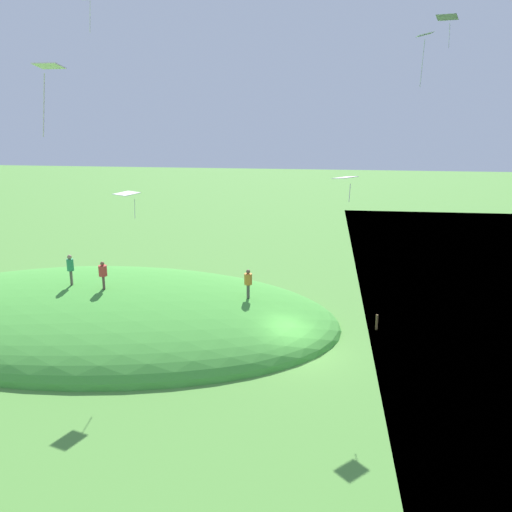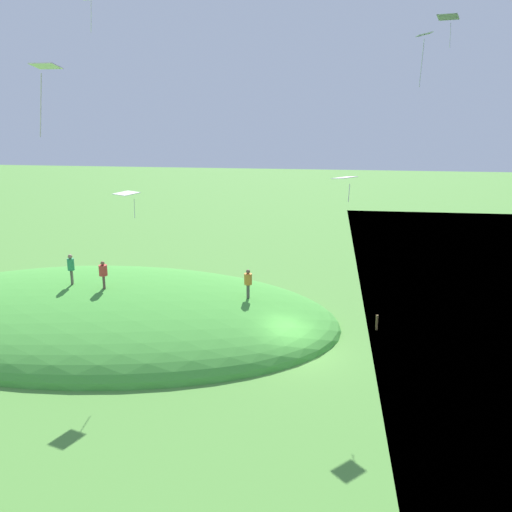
{
  "view_description": "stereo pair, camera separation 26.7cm",
  "coord_description": "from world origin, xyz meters",
  "views": [
    {
      "loc": [
        -0.92,
        27.54,
        12.91
      ],
      "look_at": [
        2.62,
        -3.75,
        4.14
      ],
      "focal_mm": 39.86,
      "sensor_mm": 36.0,
      "label": 1
    },
    {
      "loc": [
        -1.19,
        27.5,
        12.91
      ],
      "look_at": [
        2.62,
        -3.75,
        4.14
      ],
      "focal_mm": 39.86,
      "sensor_mm": 36.0,
      "label": 2
    }
  ],
  "objects": [
    {
      "name": "kite_5",
      "position": [
        -2.13,
        -0.27,
        9.17
      ],
      "size": [
        1.31,
        1.32,
        1.22
      ],
      "color": "white"
    },
    {
      "name": "ground_plane",
      "position": [
        0.0,
        0.0,
        0.0
      ],
      "size": [
        160.0,
        160.0,
        0.0
      ],
      "primitive_type": "plane",
      "color": "#538E3A"
    },
    {
      "name": "kite_0",
      "position": [
        -7.74,
        -7.73,
        17.23
      ],
      "size": [
        1.35,
        1.15,
        1.76
      ],
      "color": "white"
    },
    {
      "name": "mooring_post",
      "position": [
        -4.42,
        -3.56,
        0.45
      ],
      "size": [
        0.14,
        0.14,
        0.9
      ],
      "primitive_type": "cylinder",
      "color": "brown",
      "rests_on": "ground_plane"
    },
    {
      "name": "kite_4",
      "position": [
        8.74,
        0.05,
        8.24
      ],
      "size": [
        1.22,
        1.42,
        1.36
      ],
      "color": "white"
    },
    {
      "name": "kite_2",
      "position": [
        7.42,
        10.2,
        13.69
      ],
      "size": [
        0.94,
        0.72,
        2.2
      ],
      "color": "silver"
    },
    {
      "name": "grass_hill",
      "position": [
        11.93,
        -3.01,
        0.0
      ],
      "size": [
        28.68,
        16.97,
        4.63
      ],
      "primitive_type": "ellipsoid",
      "color": "green",
      "rests_on": "ground_plane"
    },
    {
      "name": "kite_3",
      "position": [
        -5.29,
        0.34,
        15.44
      ],
      "size": [
        0.65,
        0.93,
        2.31
      ],
      "color": "white"
    },
    {
      "name": "person_with_child",
      "position": [
        3.0,
        -3.1,
        2.86
      ],
      "size": [
        0.48,
        0.48,
        1.69
      ],
      "rotation": [
        0.0,
        0.0,
        1.49
      ],
      "color": "#555247",
      "rests_on": "grass_hill"
    },
    {
      "name": "kite_6",
      "position": [
        13.1,
        -7.34,
        18.37
      ],
      "size": [
        0.71,
        0.5,
        1.96
      ],
      "color": "silver"
    },
    {
      "name": "person_walking_path",
      "position": [
        13.44,
        -2.8,
        3.46
      ],
      "size": [
        0.47,
        0.47,
        1.83
      ],
      "rotation": [
        0.0,
        0.0,
        4.92
      ],
      "color": "#585244",
      "rests_on": "grass_hill"
    },
    {
      "name": "person_on_hilltop",
      "position": [
        11.28,
        -2.31,
        3.31
      ],
      "size": [
        0.62,
        0.62,
        1.63
      ],
      "rotation": [
        0.0,
        0.0,
        5.07
      ],
      "color": "brown",
      "rests_on": "grass_hill"
    }
  ]
}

